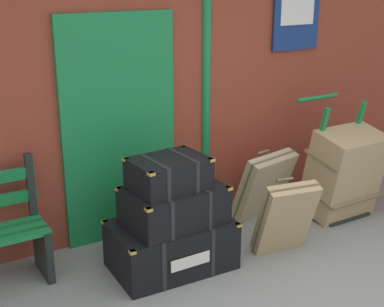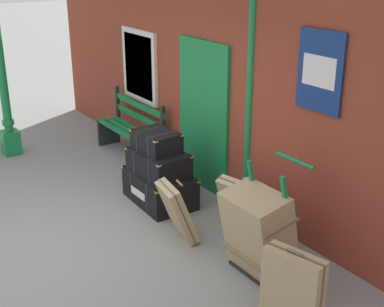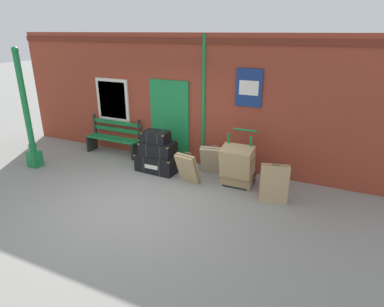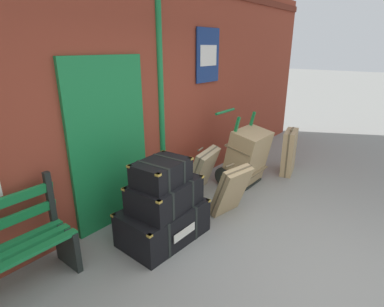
% 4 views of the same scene
% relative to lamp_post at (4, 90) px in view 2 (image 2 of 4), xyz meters
% --- Properties ---
extents(ground_plane, '(60.00, 60.00, 0.00)m').
position_rel_lamp_post_xyz_m(ground_plane, '(3.31, -0.53, -1.10)').
color(ground_plane, gray).
extents(brick_facade, '(10.40, 0.35, 3.20)m').
position_rel_lamp_post_xyz_m(brick_facade, '(3.29, 2.07, 0.50)').
color(brick_facade, brown).
rests_on(brick_facade, ground).
extents(lamp_post, '(0.28, 0.28, 2.91)m').
position_rel_lamp_post_xyz_m(lamp_post, '(0.00, 0.00, 0.00)').
color(lamp_post, '#197A3D').
rests_on(lamp_post, ground).
extents(platform_bench, '(1.60, 0.43, 1.01)m').
position_rel_lamp_post_xyz_m(platform_bench, '(1.23, 1.63, -0.66)').
color(platform_bench, '#197A3D').
rests_on(platform_bench, ground).
extents(steamer_trunk_base, '(1.03, 0.69, 0.43)m').
position_rel_lamp_post_xyz_m(steamer_trunk_base, '(2.97, 1.12, -0.89)').
color(steamer_trunk_base, black).
rests_on(steamer_trunk_base, ground).
extents(steamer_trunk_middle, '(0.84, 0.59, 0.33)m').
position_rel_lamp_post_xyz_m(steamer_trunk_middle, '(2.99, 1.10, -0.52)').
color(steamer_trunk_middle, black).
rests_on(steamer_trunk_middle, steamer_trunk_base).
extents(steamer_trunk_top, '(0.64, 0.49, 0.27)m').
position_rel_lamp_post_xyz_m(steamer_trunk_top, '(2.94, 1.10, -0.23)').
color(steamer_trunk_top, black).
rests_on(steamer_trunk_top, steamer_trunk_middle).
extents(porters_trolley, '(0.71, 0.63, 1.19)m').
position_rel_lamp_post_xyz_m(porters_trolley, '(4.97, 1.29, -0.83)').
color(porters_trolley, black).
rests_on(porters_trolley, ground).
extents(large_brown_trunk, '(0.70, 0.60, 0.95)m').
position_rel_lamp_post_xyz_m(large_brown_trunk, '(4.97, 1.11, -0.63)').
color(large_brown_trunk, tan).
rests_on(large_brown_trunk, ground).
extents(suitcase_brown, '(0.58, 0.32, 0.83)m').
position_rel_lamp_post_xyz_m(suitcase_brown, '(5.86, 0.74, -0.71)').
color(suitcase_brown, tan).
rests_on(suitcase_brown, ground).
extents(suitcase_caramel, '(0.54, 0.46, 0.73)m').
position_rel_lamp_post_xyz_m(suitcase_caramel, '(3.93, 0.78, -0.74)').
color(suitcase_caramel, tan).
rests_on(suitcase_caramel, ground).
extents(suitcase_umber, '(0.69, 0.49, 0.71)m').
position_rel_lamp_post_xyz_m(suitcase_umber, '(4.27, 1.52, -0.75)').
color(suitcase_umber, tan).
rests_on(suitcase_umber, ground).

